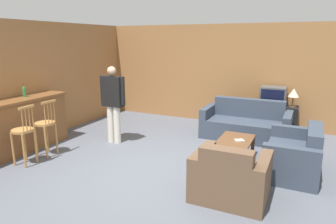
{
  "coord_description": "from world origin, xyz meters",
  "views": [
    {
      "loc": [
        2.27,
        -4.2,
        2.21
      ],
      "look_at": [
        -0.12,
        0.85,
        0.85
      ],
      "focal_mm": 32.0,
      "sensor_mm": 36.0,
      "label": 1
    }
  ],
  "objects_px": {
    "bar_chair_mid": "(46,127)",
    "bottle": "(24,91)",
    "couch_far": "(246,125)",
    "bar_chair_near": "(23,135)",
    "loveseat_right": "(295,156)",
    "coffee_table": "(235,143)",
    "book_on_table": "(239,140)",
    "table_lamp": "(294,93)",
    "tv_unit": "(271,118)",
    "armchair_near": "(230,178)",
    "person_by_window": "(113,101)",
    "tv": "(273,96)"
  },
  "relations": [
    {
      "from": "bar_chair_mid",
      "to": "bottle",
      "type": "relative_size",
      "value": 4.16
    },
    {
      "from": "couch_far",
      "to": "bar_chair_near",
      "type": "bearing_deg",
      "value": -135.54
    },
    {
      "from": "loveseat_right",
      "to": "coffee_table",
      "type": "relative_size",
      "value": 1.36
    },
    {
      "from": "loveseat_right",
      "to": "coffee_table",
      "type": "height_order",
      "value": "loveseat_right"
    },
    {
      "from": "book_on_table",
      "to": "table_lamp",
      "type": "relative_size",
      "value": 0.48
    },
    {
      "from": "bar_chair_mid",
      "to": "tv_unit",
      "type": "relative_size",
      "value": 0.93
    },
    {
      "from": "armchair_near",
      "to": "tv_unit",
      "type": "height_order",
      "value": "armchair_near"
    },
    {
      "from": "bar_chair_near",
      "to": "table_lamp",
      "type": "xyz_separation_m",
      "value": [
        4.2,
        3.99,
        0.42
      ]
    },
    {
      "from": "bar_chair_near",
      "to": "person_by_window",
      "type": "bearing_deg",
      "value": 66.04
    },
    {
      "from": "tv",
      "to": "table_lamp",
      "type": "height_order",
      "value": "tv"
    },
    {
      "from": "coffee_table",
      "to": "loveseat_right",
      "type": "bearing_deg",
      "value": -4.04
    },
    {
      "from": "couch_far",
      "to": "loveseat_right",
      "type": "relative_size",
      "value": 1.44
    },
    {
      "from": "tv_unit",
      "to": "book_on_table",
      "type": "xyz_separation_m",
      "value": [
        -0.3,
        -2.24,
        0.09
      ]
    },
    {
      "from": "bar_chair_near",
      "to": "book_on_table",
      "type": "relative_size",
      "value": 5.15
    },
    {
      "from": "tv",
      "to": "book_on_table",
      "type": "height_order",
      "value": "tv"
    },
    {
      "from": "bar_chair_near",
      "to": "armchair_near",
      "type": "relative_size",
      "value": 1.07
    },
    {
      "from": "loveseat_right",
      "to": "book_on_table",
      "type": "height_order",
      "value": "loveseat_right"
    },
    {
      "from": "bar_chair_mid",
      "to": "loveseat_right",
      "type": "distance_m",
      "value": 4.57
    },
    {
      "from": "tv_unit",
      "to": "bottle",
      "type": "height_order",
      "value": "bottle"
    },
    {
      "from": "tv_unit",
      "to": "tv",
      "type": "distance_m",
      "value": 0.55
    },
    {
      "from": "bar_chair_near",
      "to": "couch_far",
      "type": "relative_size",
      "value": 0.57
    },
    {
      "from": "couch_far",
      "to": "tv",
      "type": "bearing_deg",
      "value": 58.27
    },
    {
      "from": "armchair_near",
      "to": "coffee_table",
      "type": "height_order",
      "value": "armchair_near"
    },
    {
      "from": "table_lamp",
      "to": "person_by_window",
      "type": "distance_m",
      "value": 4.16
    },
    {
      "from": "book_on_table",
      "to": "armchair_near",
      "type": "bearing_deg",
      "value": -82.96
    },
    {
      "from": "bar_chair_mid",
      "to": "table_lamp",
      "type": "bearing_deg",
      "value": 39.68
    },
    {
      "from": "person_by_window",
      "to": "book_on_table",
      "type": "bearing_deg",
      "value": 1.44
    },
    {
      "from": "bar_chair_near",
      "to": "tv_unit",
      "type": "distance_m",
      "value": 5.49
    },
    {
      "from": "loveseat_right",
      "to": "bar_chair_near",
      "type": "bearing_deg",
      "value": -159.02
    },
    {
      "from": "couch_far",
      "to": "person_by_window",
      "type": "relative_size",
      "value": 1.16
    },
    {
      "from": "couch_far",
      "to": "coffee_table",
      "type": "distance_m",
      "value": 1.47
    },
    {
      "from": "loveseat_right",
      "to": "table_lamp",
      "type": "height_order",
      "value": "table_lamp"
    },
    {
      "from": "coffee_table",
      "to": "tv_unit",
      "type": "xyz_separation_m",
      "value": [
        0.39,
        2.23,
        -0.02
      ]
    },
    {
      "from": "tv",
      "to": "person_by_window",
      "type": "relative_size",
      "value": 0.35
    },
    {
      "from": "armchair_near",
      "to": "tv_unit",
      "type": "distance_m",
      "value": 3.6
    },
    {
      "from": "bar_chair_near",
      "to": "tv_unit",
      "type": "xyz_separation_m",
      "value": [
        3.76,
        3.99,
        -0.23
      ]
    },
    {
      "from": "bar_chair_mid",
      "to": "armchair_near",
      "type": "xyz_separation_m",
      "value": [
        3.63,
        -0.11,
        -0.25
      ]
    },
    {
      "from": "person_by_window",
      "to": "tv",
      "type": "bearing_deg",
      "value": 37.46
    },
    {
      "from": "tv",
      "to": "person_by_window",
      "type": "height_order",
      "value": "person_by_window"
    },
    {
      "from": "bar_chair_near",
      "to": "book_on_table",
      "type": "height_order",
      "value": "bar_chair_near"
    },
    {
      "from": "bar_chair_near",
      "to": "bottle",
      "type": "height_order",
      "value": "bottle"
    },
    {
      "from": "tv",
      "to": "bottle",
      "type": "bearing_deg",
      "value": -143.36
    },
    {
      "from": "bar_chair_mid",
      "to": "tv",
      "type": "distance_m",
      "value": 5.13
    },
    {
      "from": "couch_far",
      "to": "tv",
      "type": "height_order",
      "value": "tv"
    },
    {
      "from": "loveseat_right",
      "to": "table_lamp",
      "type": "distance_m",
      "value": 2.41
    },
    {
      "from": "coffee_table",
      "to": "tv",
      "type": "height_order",
      "value": "tv"
    },
    {
      "from": "bottle",
      "to": "tv_unit",
      "type": "bearing_deg",
      "value": 36.67
    },
    {
      "from": "armchair_near",
      "to": "book_on_table",
      "type": "relative_size",
      "value": 4.81
    },
    {
      "from": "bar_chair_near",
      "to": "coffee_table",
      "type": "distance_m",
      "value": 3.81
    },
    {
      "from": "tv_unit",
      "to": "person_by_window",
      "type": "bearing_deg",
      "value": -142.5
    }
  ]
}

